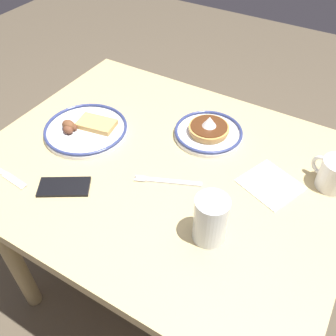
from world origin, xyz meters
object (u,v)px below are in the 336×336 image
Objects in this scene: drinking_glass at (210,221)px; cell_phone at (64,187)px; coffee_mug at (335,174)px; plate_near_main at (209,131)px; plate_center_pancakes at (86,128)px; fork_near at (167,181)px; paper_napkin at (270,184)px; butter_knife at (1,172)px.

drinking_glass reaches higher than cell_phone.
plate_near_main is at bearing -3.38° from coffee_mug.
plate_near_main is 0.40m from coffee_mug.
plate_center_pancakes is at bearing -96.53° from cell_phone.
plate_center_pancakes reaches higher than cell_phone.
coffee_mug reaches higher than plate_near_main.
coffee_mug is at bearing -150.85° from fork_near.
paper_napkin is 0.29m from fork_near.
paper_napkin is at bearing 30.38° from coffee_mug.
plate_near_main is 1.08× the size of butter_knife.
drinking_glass is (0.22, 0.33, 0.01)m from coffee_mug.
coffee_mug is (-0.75, -0.16, 0.03)m from plate_center_pancakes.
paper_napkin is at bearing -151.56° from fork_near.
plate_center_pancakes is at bearing -17.66° from drinking_glass.
cell_phone is at bearing 31.47° from coffee_mug.
drinking_glass is 0.64× the size of butter_knife.
plate_center_pancakes is 2.05× the size of drinking_glass.
paper_napkin is at bearing -106.55° from drinking_glass.
coffee_mug reaches higher than paper_napkin.
butter_knife is (0.45, 0.47, -0.01)m from plate_near_main.
butter_knife is (0.09, 0.28, -0.01)m from plate_center_pancakes.
fork_near is 0.49m from butter_knife.
plate_near_main is 0.25m from fork_near.
paper_napkin is (-0.61, -0.08, -0.01)m from plate_center_pancakes.
plate_center_pancakes is at bearing -108.21° from butter_knife.
coffee_mug is 0.47m from fork_near.
fork_near is (-0.24, -0.17, -0.00)m from cell_phone.
butter_knife reaches higher than paper_napkin.
plate_center_pancakes reaches higher than fork_near.
plate_near_main is 0.82× the size of plate_center_pancakes.
coffee_mug is at bearing 179.58° from cell_phone.
coffee_mug is at bearing -123.33° from drinking_glass.
plate_center_pancakes is 0.61m from paper_napkin.
plate_center_pancakes is (0.36, 0.19, -0.00)m from plate_near_main.
coffee_mug is at bearing -149.62° from paper_napkin.
cell_phone is at bearing 115.35° from plate_center_pancakes.
paper_napkin is 0.80× the size of fork_near.
drinking_glass is 0.22m from fork_near.
plate_center_pancakes is 1.91× the size of cell_phone.
fork_near is (-0.35, 0.06, -0.01)m from plate_center_pancakes.
fork_near reaches higher than paper_napkin.
cell_phone is (0.25, 0.42, -0.01)m from plate_near_main.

